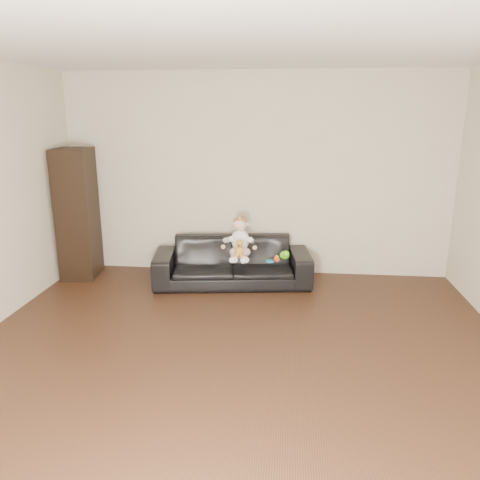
# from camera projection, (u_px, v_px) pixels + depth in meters

# --- Properties ---
(floor) EXTENTS (5.50, 5.50, 0.00)m
(floor) POSITION_uv_depth(u_px,v_px,m) (231.00, 382.00, 3.75)
(floor) COLOR #382114
(floor) RESTS_ON ground
(ceiling) EXTENTS (5.50, 5.50, 0.00)m
(ceiling) POSITION_uv_depth(u_px,v_px,m) (229.00, 32.00, 3.06)
(ceiling) COLOR beige
(ceiling) RESTS_ON ground
(wall_back) EXTENTS (5.00, 0.00, 5.00)m
(wall_back) POSITION_uv_depth(u_px,v_px,m) (256.00, 175.00, 6.04)
(wall_back) COLOR beige
(wall_back) RESTS_ON ground
(sofa) EXTENTS (2.01, 1.00, 0.56)m
(sofa) POSITION_uv_depth(u_px,v_px,m) (232.00, 262.00, 5.86)
(sofa) COLOR black
(sofa) RESTS_ON floor
(cabinet) EXTENTS (0.48, 0.62, 1.66)m
(cabinet) POSITION_uv_depth(u_px,v_px,m) (78.00, 214.00, 6.01)
(cabinet) COLOR black
(cabinet) RESTS_ON floor
(shelf_item) EXTENTS (0.21, 0.27, 0.28)m
(shelf_item) POSITION_uv_depth(u_px,v_px,m) (77.00, 185.00, 5.91)
(shelf_item) COLOR silver
(shelf_item) RESTS_ON cabinet
(baby) EXTENTS (0.39, 0.46, 0.51)m
(baby) POSITION_uv_depth(u_px,v_px,m) (240.00, 240.00, 5.66)
(baby) COLOR silver
(baby) RESTS_ON sofa
(teddy_bear) EXTENTS (0.12, 0.12, 0.20)m
(teddy_bear) POSITION_uv_depth(u_px,v_px,m) (239.00, 248.00, 5.53)
(teddy_bear) COLOR #C58A38
(teddy_bear) RESTS_ON sofa
(toy_green) EXTENTS (0.13, 0.15, 0.10)m
(toy_green) POSITION_uv_depth(u_px,v_px,m) (284.00, 255.00, 5.65)
(toy_green) COLOR #54D919
(toy_green) RESTS_ON sofa
(toy_rattle) EXTENTS (0.08, 0.08, 0.07)m
(toy_rattle) POSITION_uv_depth(u_px,v_px,m) (277.00, 259.00, 5.54)
(toy_rattle) COLOR #C53D17
(toy_rattle) RESTS_ON sofa
(toy_blue_disc) EXTENTS (0.11, 0.11, 0.01)m
(toy_blue_disc) POSITION_uv_depth(u_px,v_px,m) (270.00, 261.00, 5.56)
(toy_blue_disc) COLOR #1789BD
(toy_blue_disc) RESTS_ON sofa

